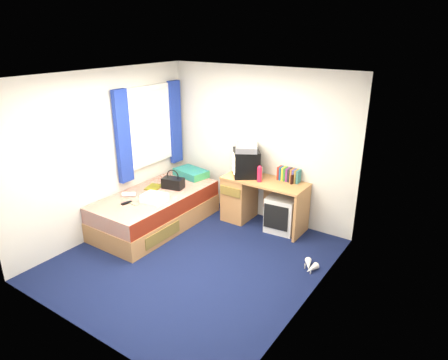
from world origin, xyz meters
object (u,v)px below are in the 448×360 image
Objects in this scene: white_heels at (310,267)px; picture_frame at (293,179)px; pillow at (191,173)px; storage_cube at (283,213)px; remote_control at (127,203)px; handbag at (173,183)px; magazine at (154,187)px; towel at (154,198)px; colour_swatch_fan at (132,203)px; bed at (156,210)px; vcr at (247,147)px; crt_tv at (246,163)px; pink_water_bottle at (259,175)px; water_bottle at (129,194)px; aerosol_can at (261,173)px; desk at (249,197)px.

picture_frame is at bearing 128.24° from white_heels.
pillow is 1.75m from storage_cube.
pillow is 2.66m from white_heels.
pillow is at bearing 99.85° from remote_control.
handbag is at bearing -143.20° from picture_frame.
white_heels is (0.79, -0.78, -0.24)m from storage_cube.
pillow is at bearing 77.31° from magazine.
towel is at bearing -90.15° from handbag.
colour_swatch_fan is at bearing 45.93° from remote_control.
bed is 14.29× the size of picture_frame.
magazine is at bearing -86.32° from vcr.
vcr is at bearing 54.18° from colour_swatch_fan.
pillow is at bearing 87.34° from handbag.
white_heels is (0.70, -0.89, -0.78)m from picture_frame.
vcr reaches higher than crt_tv.
pink_water_bottle reaches higher than towel.
aerosol_can is at bearing 40.16° from water_bottle.
water_bottle is (-1.53, -1.29, -0.27)m from aerosol_can.
vcr is 2.34× the size of aerosol_can.
aerosol_can is 2.04m from remote_control.
remote_control is at bearing -145.13° from storage_cube.
storage_cube is at bearing 59.45° from vcr.
picture_frame is at bearing 43.94° from storage_cube.
picture_frame is at bearing 31.04° from bed.
picture_frame is 2.47m from water_bottle.
desk is 0.52m from pink_water_bottle.
crt_tv is 1.50m from towel.
storage_cube is 1.13m from white_heels.
crt_tv is at bearing 3.76° from pillow.
storage_cube reaches higher than bed.
picture_frame is (0.76, 0.10, -0.14)m from crt_tv.
water_bottle is 0.28m from colour_swatch_fan.
pillow reaches higher than towel.
pillow is at bearing -123.67° from crt_tv.
remote_control is (-0.06, -1.42, -0.05)m from pillow.
bed is at bearing 93.85° from remote_control.
desk is 4.27× the size of white_heels.
towel is (-1.08, -1.21, -0.25)m from aerosol_can.
pillow is 1.37m from colour_swatch_fan.
white_heels is at bearing -16.00° from handbag.
bed is 9.09× the size of colour_swatch_fan.
storage_cube is at bearing 135.43° from white_heels.
towel is at bearing -64.23° from vcr.
picture_frame is 0.42× the size of towel.
towel is at bearing -169.48° from white_heels.
crt_tv is 1.25× the size of vcr.
aerosol_can is (0.26, 0.00, -0.36)m from vcr.
handbag is (-1.25, -0.53, -0.23)m from pink_water_bottle.
pillow is 1.11m from crt_tv.
towel is 1.19× the size of magazine.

